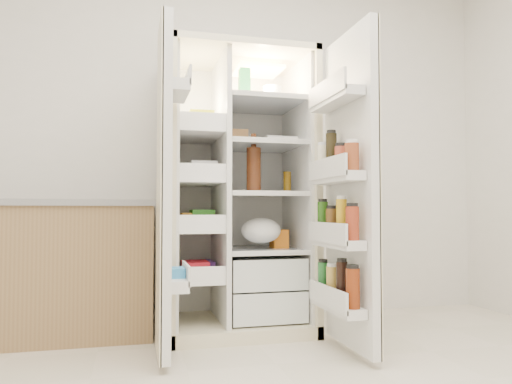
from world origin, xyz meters
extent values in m
cube|color=silver|center=(0.00, 2.00, 1.35)|extent=(4.00, 0.02, 2.70)
cube|color=beige|center=(-0.05, 1.93, 0.90)|extent=(0.92, 0.04, 1.80)
cube|color=beige|center=(-0.49, 1.60, 0.90)|extent=(0.04, 0.70, 1.80)
cube|color=beige|center=(0.39, 1.60, 0.90)|extent=(0.04, 0.70, 1.80)
cube|color=beige|center=(-0.05, 1.60, 1.78)|extent=(0.92, 0.70, 0.04)
cube|color=beige|center=(-0.05, 1.60, 0.04)|extent=(0.92, 0.70, 0.08)
cube|color=silver|center=(-0.05, 1.90, 0.92)|extent=(0.84, 0.02, 1.68)
cube|color=silver|center=(-0.46, 1.60, 0.92)|extent=(0.02, 0.62, 1.68)
cube|color=silver|center=(0.36, 1.60, 0.92)|extent=(0.02, 0.62, 1.68)
cube|color=silver|center=(-0.16, 1.60, 0.92)|extent=(0.03, 0.62, 1.68)
cube|color=silver|center=(0.10, 1.58, 0.18)|extent=(0.47, 0.52, 0.19)
cube|color=silver|center=(0.10, 1.58, 0.39)|extent=(0.47, 0.52, 0.19)
cube|color=#FFD18C|center=(0.10, 1.65, 1.72)|extent=(0.30, 0.30, 0.02)
cube|color=white|center=(-0.32, 1.60, 0.35)|extent=(0.28, 0.58, 0.02)
cube|color=white|center=(-0.32, 1.60, 0.65)|extent=(0.28, 0.58, 0.02)
cube|color=white|center=(-0.32, 1.60, 0.95)|extent=(0.28, 0.58, 0.02)
cube|color=white|center=(-0.32, 1.60, 1.25)|extent=(0.28, 0.58, 0.02)
cube|color=silver|center=(0.10, 1.60, 0.52)|extent=(0.49, 0.58, 0.01)
cube|color=silver|center=(0.10, 1.60, 0.88)|extent=(0.49, 0.58, 0.01)
cube|color=silver|center=(0.10, 1.60, 1.20)|extent=(0.49, 0.58, 0.02)
cube|color=silver|center=(0.10, 1.60, 1.48)|extent=(0.49, 0.58, 0.02)
cube|color=red|center=(-0.32, 1.60, 0.41)|extent=(0.16, 0.20, 0.10)
cube|color=#308524|center=(-0.32, 1.60, 0.72)|extent=(0.14, 0.18, 0.12)
cube|color=white|center=(-0.32, 1.60, 0.99)|extent=(0.20, 0.22, 0.07)
cube|color=yellow|center=(-0.32, 1.60, 1.33)|extent=(0.15, 0.16, 0.14)
cube|color=#583092|center=(-0.32, 1.60, 0.40)|extent=(0.18, 0.20, 0.09)
cube|color=orange|center=(-0.32, 1.60, 0.71)|extent=(0.14, 0.18, 0.10)
cube|color=silver|center=(-0.32, 1.60, 1.02)|extent=(0.16, 0.16, 0.12)
sphere|color=orange|center=(-0.02, 1.50, 0.12)|extent=(0.07, 0.07, 0.07)
sphere|color=orange|center=(0.07, 1.54, 0.12)|extent=(0.07, 0.07, 0.07)
sphere|color=orange|center=(0.17, 1.50, 0.12)|extent=(0.07, 0.07, 0.07)
sphere|color=orange|center=(0.03, 1.64, 0.12)|extent=(0.07, 0.07, 0.07)
sphere|color=orange|center=(0.13, 1.62, 0.12)|extent=(0.07, 0.07, 0.07)
ellipsoid|color=#346D24|center=(0.10, 1.60, 0.40)|extent=(0.26, 0.24, 0.11)
cylinder|color=#441F0E|center=(0.03, 1.47, 1.03)|extent=(0.09, 0.09, 0.28)
cylinder|color=brown|center=(0.27, 1.54, 0.96)|extent=(0.05, 0.05, 0.14)
cube|color=green|center=(-0.02, 1.51, 1.59)|extent=(0.07, 0.07, 0.20)
cylinder|color=silver|center=(0.18, 1.59, 1.54)|extent=(0.12, 0.12, 0.11)
cylinder|color=brown|center=(0.15, 1.74, 1.53)|extent=(0.07, 0.07, 0.09)
cube|color=white|center=(0.25, 1.58, 1.24)|extent=(0.23, 0.10, 0.06)
cube|color=#A97543|center=(-0.06, 1.63, 1.26)|extent=(0.16, 0.09, 0.10)
ellipsoid|color=white|center=(0.10, 1.56, 0.61)|extent=(0.26, 0.24, 0.16)
cube|color=orange|center=(0.24, 1.62, 0.59)|extent=(0.10, 0.12, 0.12)
cube|color=silver|center=(-0.55, 1.05, 0.90)|extent=(0.05, 0.40, 1.72)
cube|color=beige|center=(-0.58, 1.05, 0.90)|extent=(0.01, 0.40, 1.72)
cube|color=silver|center=(-0.48, 1.05, 0.40)|extent=(0.09, 0.32, 0.06)
cube|color=silver|center=(-0.48, 1.05, 1.40)|extent=(0.09, 0.32, 0.06)
cube|color=#338CCC|center=(-0.48, 1.05, 0.43)|extent=(0.07, 0.12, 0.10)
cube|color=silver|center=(0.45, 0.96, 0.90)|extent=(0.05, 0.58, 1.72)
cube|color=beige|center=(0.47, 0.96, 0.90)|extent=(0.01, 0.58, 1.72)
cube|color=silver|center=(0.36, 0.96, 0.26)|extent=(0.11, 0.50, 0.05)
cube|color=silver|center=(0.36, 0.96, 0.60)|extent=(0.11, 0.50, 0.05)
cube|color=silver|center=(0.36, 0.96, 0.95)|extent=(0.11, 0.50, 0.05)
cube|color=silver|center=(0.36, 0.96, 1.38)|extent=(0.11, 0.50, 0.05)
cylinder|color=maroon|center=(0.36, 0.76, 0.39)|extent=(0.07, 0.07, 0.20)
cylinder|color=black|center=(0.36, 0.89, 0.40)|extent=(0.06, 0.06, 0.22)
cylinder|color=gold|center=(0.36, 1.02, 0.38)|extent=(0.06, 0.06, 0.18)
cylinder|color=#22662A|center=(0.36, 1.15, 0.38)|extent=(0.06, 0.06, 0.19)
cylinder|color=maroon|center=(0.36, 0.76, 0.71)|extent=(0.07, 0.07, 0.17)
cylinder|color=gold|center=(0.36, 0.89, 0.73)|extent=(0.06, 0.06, 0.21)
cylinder|color=brown|center=(0.36, 1.02, 0.70)|extent=(0.07, 0.07, 0.16)
cylinder|color=#245313|center=(0.36, 1.15, 0.72)|extent=(0.06, 0.06, 0.20)
cylinder|color=brown|center=(0.36, 0.76, 1.04)|extent=(0.07, 0.07, 0.14)
cylinder|color=#A14129|center=(0.36, 0.89, 1.04)|extent=(0.07, 0.07, 0.14)
cylinder|color=black|center=(0.36, 1.02, 1.09)|extent=(0.06, 0.06, 0.23)
cylinder|color=#F5EFCA|center=(0.36, 1.15, 1.06)|extent=(0.06, 0.06, 0.18)
cube|color=olive|center=(-1.15, 1.72, 0.40)|extent=(1.12, 0.58, 0.80)
cube|color=gray|center=(-1.15, 1.72, 0.82)|extent=(1.16, 0.62, 0.04)
camera|label=1|loc=(-0.71, -1.48, 0.77)|focal=34.00mm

